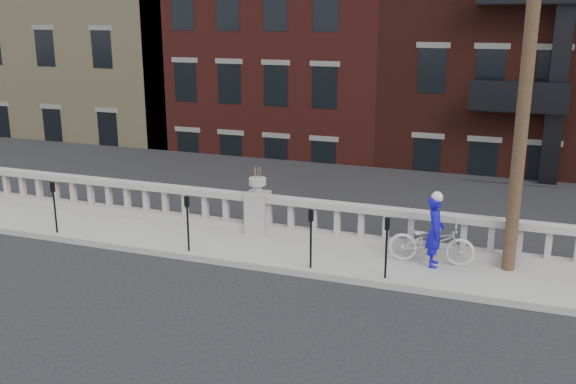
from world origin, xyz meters
TOP-DOWN VIEW (x-y plane):
  - ground at (0.00, 0.00)m, footprint 120.00×120.00m
  - sidewalk at (0.00, 3.00)m, footprint 32.00×2.20m
  - balustrade at (0.00, 3.95)m, footprint 28.00×0.34m
  - planter_pedestal at (0.00, 3.95)m, footprint 0.55×0.55m
  - lower_level at (0.56, 23.04)m, footprint 80.00×44.00m
  - utility_pole at (6.20, 3.60)m, footprint 1.60×0.28m
  - parking_meter_a at (-4.94, 2.15)m, footprint 0.10×0.09m
  - parking_meter_b at (-1.05, 2.15)m, footprint 0.10×0.09m
  - parking_meter_c at (2.03, 2.15)m, footprint 0.10×0.09m
  - parking_meter_d at (3.73, 2.15)m, footprint 0.10×0.09m
  - bicycle at (4.52, 3.37)m, footprint 1.98×0.83m
  - cyclist at (4.60, 3.24)m, footprint 0.45×0.63m

SIDE VIEW (x-z plane):
  - ground at x=0.00m, z-range 0.00..0.00m
  - sidewalk at x=0.00m, z-range 0.00..0.15m
  - balustrade at x=0.00m, z-range 0.13..1.16m
  - bicycle at x=4.52m, z-range 0.15..1.16m
  - planter_pedestal at x=0.00m, z-range -0.05..1.71m
  - cyclist at x=4.60m, z-range 0.15..1.78m
  - parking_meter_a at x=-4.94m, z-range 0.32..1.68m
  - parking_meter_b at x=-1.05m, z-range 0.32..1.68m
  - parking_meter_c at x=2.03m, z-range 0.32..1.68m
  - parking_meter_d at x=3.73m, z-range 0.32..1.68m
  - lower_level at x=0.56m, z-range -7.77..13.03m
  - utility_pole at x=6.20m, z-range 0.24..10.24m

